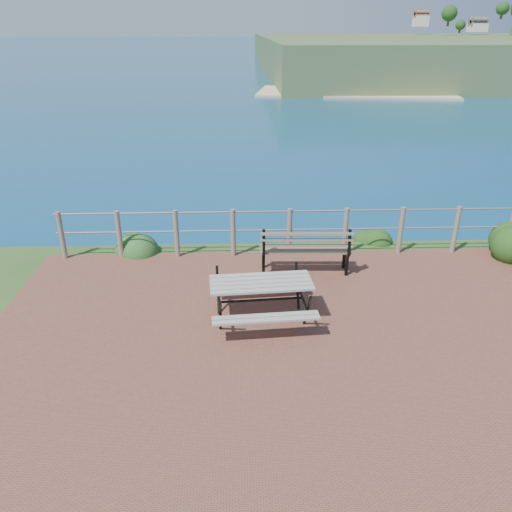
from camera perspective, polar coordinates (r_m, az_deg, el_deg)
The scene contains 8 objects.
ground at distance 7.54m, azimuth 6.28°, elevation -10.64°, with size 10.00×7.00×0.12m, color brown.
ocean at distance 206.10m, azimuth -2.05°, elevation 23.70°, with size 1200.00×1200.00×0.00m, color #14517A.
safety_railing at distance 10.19m, azimuth 3.85°, elevation 3.03°, with size 9.40×0.10×1.00m.
picnic_table at distance 7.97m, azimuth 0.57°, elevation -4.61°, with size 1.65×1.39×0.68m.
park_bench at distance 9.46m, azimuth 5.65°, elevation 1.57°, with size 1.72×0.49×0.96m.
shrub_right_edge at distance 11.75m, azimuth 26.71°, elevation 0.31°, with size 1.09×1.09×1.56m, color #184013.
shrub_lip_west at distance 10.91m, azimuth -12.45°, elevation 0.73°, with size 0.87×0.87×0.65m, color #205723.
shrub_lip_east at distance 11.49m, azimuth 13.19°, elevation 1.90°, with size 0.67×0.67×0.37m, color #184013.
Camera 1 is at (-1.04, -6.06, 4.37)m, focal length 35.00 mm.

